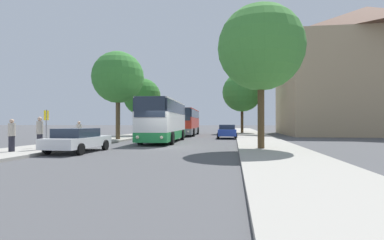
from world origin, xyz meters
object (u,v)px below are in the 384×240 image
object	(u,v)px
pedestrian_walking_back	(40,133)
tree_right_near	(242,92)
parked_car_right_near	(227,131)
pedestrian_waiting_far	(79,133)
tree_right_mid	(261,48)
bus_front	(164,120)
parked_car_left_curb	(78,140)
bus_middle	(186,122)
pedestrian_waiting_near	(12,135)
tree_left_near	(142,97)
tree_left_far	(118,77)
bus_stop_sign	(46,124)

from	to	relation	value
pedestrian_walking_back	tree_right_near	world-z (taller)	tree_right_near
parked_car_right_near	pedestrian_waiting_far	distance (m)	15.56
tree_right_mid	bus_front	bearing A→B (deg)	137.82
parked_car_left_curb	tree_right_mid	distance (m)	11.94
bus_middle	pedestrian_walking_back	distance (m)	23.50
parked_car_right_near	pedestrian_walking_back	xyz separation A→B (m)	(-10.12, -16.12, 0.33)
parked_car_right_near	pedestrian_waiting_near	xyz separation A→B (m)	(-10.93, -17.26, 0.26)
parked_car_left_curb	pedestrian_walking_back	world-z (taller)	pedestrian_walking_back
bus_front	pedestrian_waiting_near	size ratio (longest dim) A/B	6.04
pedestrian_waiting_near	tree_right_mid	distance (m)	14.76
bus_middle	tree_left_near	world-z (taller)	tree_left_near
parked_car_left_curb	tree_left_far	xyz separation A→B (m)	(-1.84, 10.47, 5.11)
tree_right_near	tree_right_mid	xyz separation A→B (m)	(0.39, -26.41, 0.02)
pedestrian_waiting_far	tree_right_mid	xyz separation A→B (m)	(12.43, -1.50, 5.21)
tree_right_mid	tree_left_far	bearing A→B (deg)	146.61
bus_middle	parked_car_right_near	world-z (taller)	bus_middle
pedestrian_walking_back	bus_middle	bearing A→B (deg)	-44.15
pedestrian_walking_back	tree_right_near	size ratio (longest dim) A/B	0.21
bus_middle	tree_left_far	xyz separation A→B (m)	(-4.39, -12.20, 4.03)
parked_car_left_curb	tree_left_far	size ratio (longest dim) A/B	0.57
pedestrian_waiting_far	tree_left_near	world-z (taller)	tree_left_near
bus_front	parked_car_right_near	size ratio (longest dim) A/B	2.50
pedestrian_walking_back	tree_right_near	distance (m)	31.99
bus_middle	tree_left_far	world-z (taller)	tree_left_far
parked_car_left_curb	tree_left_near	distance (m)	19.12
pedestrian_waiting_near	tree_right_mid	bearing A→B (deg)	-26.67
tree_left_near	pedestrian_walking_back	bearing A→B (deg)	-90.06
bus_front	tree_right_mid	size ratio (longest dim) A/B	1.21
bus_stop_sign	parked_car_right_near	bearing A→B (deg)	53.34
bus_front	pedestrian_waiting_near	world-z (taller)	bus_front
parked_car_left_curb	tree_right_mid	world-z (taller)	tree_right_mid
pedestrian_waiting_near	bus_stop_sign	bearing A→B (deg)	44.01
bus_middle	parked_car_left_curb	bearing A→B (deg)	-98.68
tree_left_far	tree_right_near	distance (m)	21.84
bus_front	tree_right_near	bearing A→B (deg)	67.54
bus_middle	bus_stop_sign	world-z (taller)	bus_middle
bus_front	tree_right_near	world-z (taller)	tree_right_near
tree_left_near	tree_right_mid	world-z (taller)	tree_right_mid
tree_left_near	tree_right_mid	xyz separation A→B (m)	(12.42, -16.14, 1.45)
pedestrian_walking_back	tree_left_near	xyz separation A→B (m)	(0.02, 18.93, 3.63)
bus_stop_sign	tree_left_far	size ratio (longest dim) A/B	0.29
bus_middle	pedestrian_waiting_near	bearing A→B (deg)	-105.01
pedestrian_waiting_far	pedestrian_waiting_near	bearing A→B (deg)	-153.00
tree_left_far	pedestrian_waiting_far	bearing A→B (deg)	-92.23
bus_middle	parked_car_right_near	bearing A→B (deg)	-53.89
bus_front	tree_left_far	xyz separation A→B (m)	(-4.60, 1.16, 3.96)
bus_middle	pedestrian_waiting_near	size ratio (longest dim) A/B	6.55
pedestrian_waiting_near	tree_left_far	distance (m)	12.94
pedestrian_waiting_far	tree_right_mid	bearing A→B (deg)	-61.28
pedestrian_waiting_near	tree_left_far	world-z (taller)	tree_left_far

